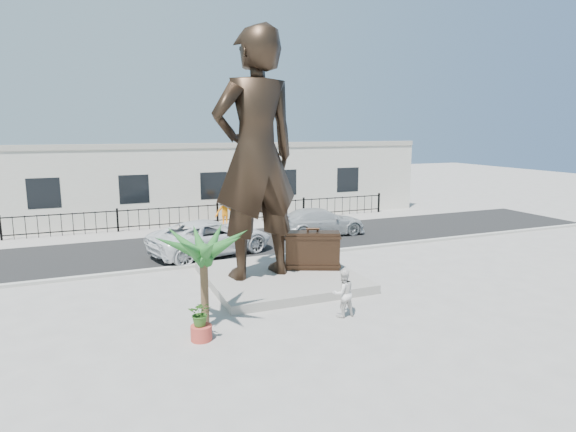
% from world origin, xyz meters
% --- Properties ---
extents(ground, '(100.00, 100.00, 0.00)m').
position_xyz_m(ground, '(0.00, 0.00, 0.00)').
color(ground, '#9E9991').
rests_on(ground, ground).
extents(street, '(40.00, 7.00, 0.01)m').
position_xyz_m(street, '(0.00, 8.00, 0.01)').
color(street, black).
rests_on(street, ground).
extents(curb, '(40.00, 0.25, 0.12)m').
position_xyz_m(curb, '(0.00, 4.50, 0.06)').
color(curb, '#A5A399').
rests_on(curb, ground).
extents(far_sidewalk, '(40.00, 2.50, 0.02)m').
position_xyz_m(far_sidewalk, '(0.00, 12.00, 0.01)').
color(far_sidewalk, '#9E9991').
rests_on(far_sidewalk, ground).
extents(plinth, '(5.20, 5.20, 0.30)m').
position_xyz_m(plinth, '(-0.50, 1.50, 0.15)').
color(plinth, gray).
rests_on(plinth, ground).
extents(fence, '(22.00, 0.10, 1.20)m').
position_xyz_m(fence, '(0.00, 12.80, 0.60)').
color(fence, black).
rests_on(fence, ground).
extents(building, '(28.00, 7.00, 4.40)m').
position_xyz_m(building, '(0.00, 17.00, 2.20)').
color(building, silver).
rests_on(building, ground).
extents(statue, '(3.39, 2.48, 8.57)m').
position_xyz_m(statue, '(-1.38, 1.58, 4.59)').
color(statue, black).
rests_on(statue, plinth).
extents(suitcase, '(2.09, 1.39, 1.41)m').
position_xyz_m(suitcase, '(0.83, 1.59, 1.01)').
color(suitcase, black).
rests_on(suitcase, plinth).
extents(tourist, '(0.72, 0.57, 1.43)m').
position_xyz_m(tourist, '(-0.04, -2.35, 0.72)').
color(tourist, silver).
rests_on(tourist, ground).
extents(car_white, '(6.00, 3.99, 1.53)m').
position_xyz_m(car_white, '(-1.92, 6.25, 0.78)').
color(car_white, silver).
rests_on(car_white, street).
extents(car_silver, '(4.83, 2.06, 1.39)m').
position_xyz_m(car_silver, '(4.30, 7.98, 0.71)').
color(car_silver, '#ADB0B1').
rests_on(car_silver, street).
extents(worker, '(1.23, 0.87, 1.73)m').
position_xyz_m(worker, '(0.21, 11.88, 0.89)').
color(worker, orange).
rests_on(worker, far_sidewalk).
extents(palm_tree, '(1.80, 1.80, 3.20)m').
position_xyz_m(palm_tree, '(-3.98, -1.61, 0.00)').
color(palm_tree, '#1E541F').
rests_on(palm_tree, ground).
extents(planter, '(0.56, 0.56, 0.40)m').
position_xyz_m(planter, '(-4.27, -2.38, 0.20)').
color(planter, '#B63C30').
rests_on(planter, ground).
extents(shrub, '(0.76, 0.71, 0.68)m').
position_xyz_m(shrub, '(-4.27, -2.38, 0.74)').
color(shrub, '#305D1E').
rests_on(shrub, planter).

